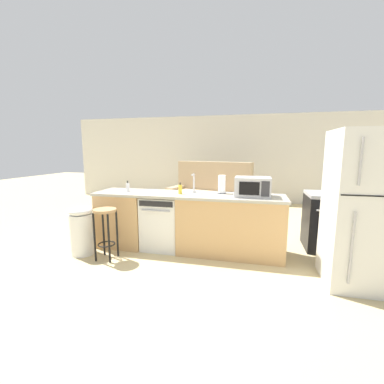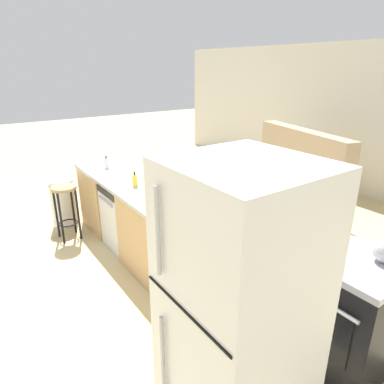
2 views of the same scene
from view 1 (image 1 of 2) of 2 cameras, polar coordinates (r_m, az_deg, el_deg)
name	(u,v)px [view 1 (image 1 of 2)]	position (r m, az deg, el deg)	size (l,w,h in m)	color
ground_plane	(178,249)	(4.22, -3.11, -12.43)	(24.00, 24.00, 0.00)	tan
wall_back	(226,159)	(8.01, 7.57, 7.31)	(10.00, 0.06, 2.60)	silver
kitchen_counter	(193,224)	(4.03, 0.13, -7.18)	(2.94, 0.66, 0.90)	tan
dishwasher	(163,222)	(4.16, -6.49, -6.68)	(0.58, 0.61, 0.84)	white
stove_range	(331,222)	(4.61, 28.51, -5.79)	(0.76, 0.68, 0.90)	black
refrigerator	(362,210)	(3.50, 33.65, -3.27)	(0.72, 0.73, 1.79)	silver
microwave	(253,187)	(3.79, 13.33, 1.14)	(0.50, 0.37, 0.28)	#B7B7BC
sink_faucet	(194,184)	(4.01, 0.37, 1.69)	(0.07, 0.18, 0.30)	silver
paper_towel_roll	(222,185)	(3.97, 6.64, 1.65)	(0.14, 0.14, 0.28)	#4C4C51
soap_bottle	(180,189)	(3.91, -2.64, 0.62)	(0.06, 0.06, 0.18)	yellow
dish_soap_bottle	(128,187)	(4.25, -14.09, 1.04)	(0.06, 0.06, 0.18)	silver
kettle	(343,187)	(4.68, 30.60, 0.93)	(0.21, 0.17, 0.19)	#B2B2B7
bar_stool	(105,223)	(3.88, -18.69, -6.54)	(0.32, 0.32, 0.74)	tan
trash_bin	(82,230)	(4.23, -23.29, -7.73)	(0.35, 0.35, 0.74)	white
couch	(210,197)	(6.55, 4.08, -1.02)	(2.16, 1.37, 1.27)	tan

